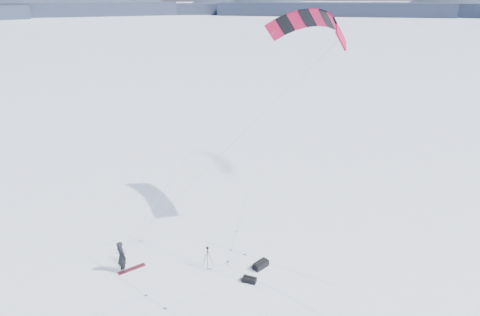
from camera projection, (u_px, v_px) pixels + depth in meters
ground at (196, 278)px, 22.18m from camera, size 1800.00×1800.00×0.00m
horizon_hills at (192, 201)px, 20.37m from camera, size 704.00×705.94×10.77m
snow_tracks at (194, 287)px, 21.47m from camera, size 17.62×14.39×0.01m
snowkiter at (123, 271)px, 22.74m from camera, size 0.65×0.81×1.93m
snowboard at (132, 269)px, 22.85m from camera, size 1.59×0.42×0.04m
tripod at (208, 254)px, 22.80m from camera, size 0.54×0.62×1.31m
gear_bag_a at (261, 265)px, 22.95m from camera, size 1.04×0.68×0.43m
gear_bag_b at (249, 280)px, 21.81m from camera, size 0.76×0.81×0.34m
power_kite at (311, 26)px, 24.89m from camera, size 14.66×6.58×12.51m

